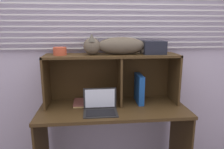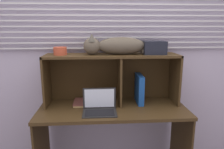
% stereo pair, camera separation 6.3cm
% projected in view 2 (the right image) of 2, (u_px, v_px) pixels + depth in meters
% --- Properties ---
extents(back_panel_with_blinds, '(4.40, 0.08, 2.50)m').
position_uv_depth(back_panel_with_blinds, '(111.00, 53.00, 2.24)').
color(back_panel_with_blinds, '#BBB1C6').
rests_on(back_panel_with_blinds, ground).
extents(desk, '(1.43, 0.58, 0.77)m').
position_uv_depth(desk, '(113.00, 122.00, 2.06)').
color(desk, '#422E17').
rests_on(desk, ground).
extents(hutch_shelf_unit, '(1.31, 0.31, 0.50)m').
position_uv_depth(hutch_shelf_unit, '(113.00, 70.00, 2.11)').
color(hutch_shelf_unit, '#422E17').
rests_on(hutch_shelf_unit, desk).
extents(cat, '(0.82, 0.18, 0.20)m').
position_uv_depth(cat, '(116.00, 46.00, 2.02)').
color(cat, brown).
rests_on(cat, hutch_shelf_unit).
extents(laptop, '(0.31, 0.21, 0.21)m').
position_uv_depth(laptop, '(100.00, 107.00, 1.92)').
color(laptop, black).
rests_on(laptop, desk).
extents(binder_upright, '(0.05, 0.25, 0.29)m').
position_uv_depth(binder_upright, '(139.00, 89.00, 2.14)').
color(binder_upright, '#194994').
rests_on(binder_upright, desk).
extents(book_stack, '(0.19, 0.23, 0.03)m').
position_uv_depth(book_stack, '(83.00, 102.00, 2.13)').
color(book_stack, tan).
rests_on(book_stack, desk).
extents(small_basket, '(0.13, 0.13, 0.08)m').
position_uv_depth(small_basket, '(60.00, 51.00, 2.00)').
color(small_basket, '#BB492E').
rests_on(small_basket, hutch_shelf_unit).
extents(storage_box, '(0.22, 0.18, 0.13)m').
position_uv_depth(storage_box, '(154.00, 48.00, 2.05)').
color(storage_box, black).
rests_on(storage_box, hutch_shelf_unit).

